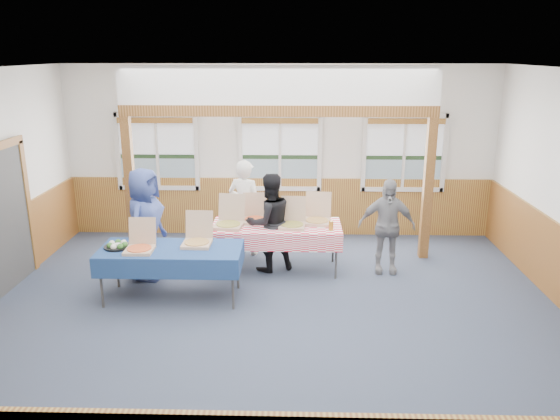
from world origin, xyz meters
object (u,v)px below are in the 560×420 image
Objects in this scene: table_right at (276,228)px; person_grey at (387,226)px; woman_white at (245,207)px; man_blue at (146,224)px; table_left at (171,252)px; woman_black at (269,222)px.

person_grey is at bearing -4.72° from table_right.
person_grey is at bearing -177.95° from woman_white.
man_blue is at bearing 57.27° from woman_white.
table_left is at bearing 84.47° from woman_white.
person_grey is (1.85, -0.03, -0.03)m from woman_black.
table_left is 1.03× the size of table_right.
woman_white is (-0.57, 0.73, 0.13)m from table_right.
man_blue reaches higher than person_grey.
man_blue is (-2.00, -0.35, 0.17)m from table_right.
table_right is at bearing 153.90° from woman_black.
woman_black reaches higher than person_grey.
table_right is 0.14m from woman_black.
woman_white reaches higher than table_right.
woman_black is at bearing 142.32° from woman_white.
woman_white is 1.04× the size of woman_black.
woman_white is (0.88, 1.83, 0.13)m from table_left.
woman_black is at bearing 59.37° from table_left.
woman_white is 2.43m from person_grey.
table_left is 1.24× the size of man_blue.
woman_black is 1.85m from person_grey.
woman_black is at bearing 175.02° from table_right.
table_left is at bearing 14.66° from woman_black.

